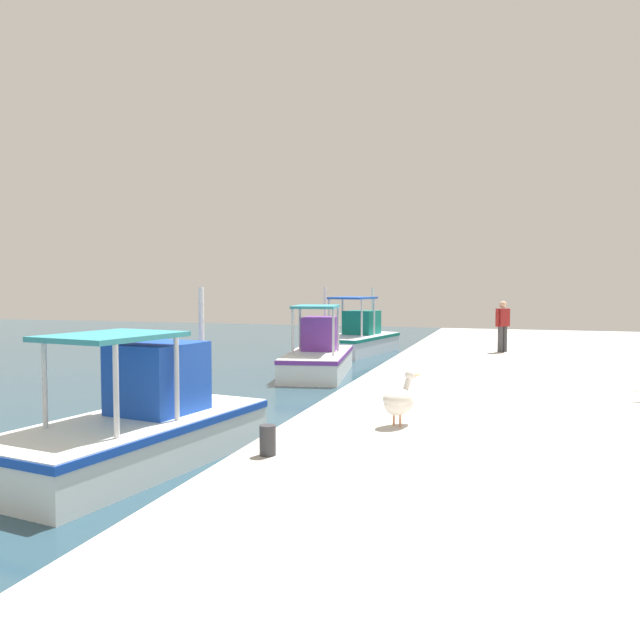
{
  "coord_description": "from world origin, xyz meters",
  "views": [
    {
      "loc": [
        -13.36,
        -3.37,
        2.94
      ],
      "look_at": [
        3.42,
        1.78,
        1.95
      ],
      "focal_mm": 35.59,
      "sensor_mm": 36.0,
      "label": 1
    }
  ],
  "objects_px": {
    "fishing_boat_fourth": "(357,339)",
    "fishing_boat_second": "(138,425)",
    "pelican": "(399,399)",
    "fisherman_standing": "(503,324)",
    "mooring_bollard_second": "(268,440)",
    "fishing_boat_third": "(318,356)"
  },
  "relations": [
    {
      "from": "mooring_bollard_second",
      "to": "fishing_boat_third",
      "type": "bearing_deg",
      "value": 14.33
    },
    {
      "from": "fishing_boat_fourth",
      "to": "fishing_boat_second",
      "type": "bearing_deg",
      "value": -178.17
    },
    {
      "from": "mooring_bollard_second",
      "to": "pelican",
      "type": "bearing_deg",
      "value": -31.02
    },
    {
      "from": "fisherman_standing",
      "to": "fishing_boat_third",
      "type": "bearing_deg",
      "value": 102.04
    },
    {
      "from": "fishing_boat_fourth",
      "to": "pelican",
      "type": "relative_size",
      "value": 5.45
    },
    {
      "from": "fishing_boat_fourth",
      "to": "fishing_boat_third",
      "type": "bearing_deg",
      "value": -177.04
    },
    {
      "from": "fishing_boat_third",
      "to": "fishing_boat_fourth",
      "type": "bearing_deg",
      "value": 2.96
    },
    {
      "from": "pelican",
      "to": "fisherman_standing",
      "type": "bearing_deg",
      "value": -6.55
    },
    {
      "from": "fishing_boat_second",
      "to": "fishing_boat_fourth",
      "type": "distance_m",
      "value": 17.33
    },
    {
      "from": "fishing_boat_third",
      "to": "fishing_boat_fourth",
      "type": "relative_size",
      "value": 0.98
    },
    {
      "from": "fishing_boat_third",
      "to": "mooring_bollard_second",
      "type": "height_order",
      "value": "fishing_boat_third"
    },
    {
      "from": "fishing_boat_fourth",
      "to": "pelican",
      "type": "bearing_deg",
      "value": -164.19
    },
    {
      "from": "fishing_boat_second",
      "to": "mooring_bollard_second",
      "type": "xyz_separation_m",
      "value": [
        -1.62,
        -2.93,
        0.35
      ]
    },
    {
      "from": "pelican",
      "to": "mooring_bollard_second",
      "type": "distance_m",
      "value": 2.49
    },
    {
      "from": "fishing_boat_third",
      "to": "fishing_boat_fourth",
      "type": "height_order",
      "value": "fishing_boat_third"
    },
    {
      "from": "fishing_boat_second",
      "to": "fishing_boat_fourth",
      "type": "height_order",
      "value": "fishing_boat_second"
    },
    {
      "from": "fisherman_standing",
      "to": "mooring_bollard_second",
      "type": "height_order",
      "value": "fisherman_standing"
    },
    {
      "from": "pelican",
      "to": "fishing_boat_third",
      "type": "bearing_deg",
      "value": 23.51
    },
    {
      "from": "pelican",
      "to": "fisherman_standing",
      "type": "height_order",
      "value": "fisherman_standing"
    },
    {
      "from": "mooring_bollard_second",
      "to": "fisherman_standing",
      "type": "bearing_deg",
      "value": -10.84
    },
    {
      "from": "fishing_boat_third",
      "to": "mooring_bollard_second",
      "type": "xyz_separation_m",
      "value": [
        -12.28,
        -3.14,
        0.37
      ]
    },
    {
      "from": "fishing_boat_second",
      "to": "mooring_bollard_second",
      "type": "relative_size",
      "value": 13.69
    }
  ]
}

